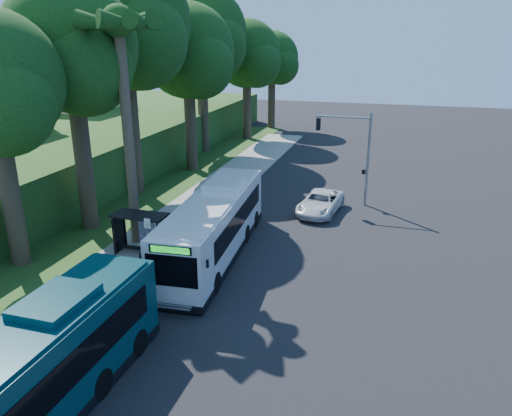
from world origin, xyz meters
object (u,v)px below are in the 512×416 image
(white_bus, at_px, (215,224))
(teal_bus, at_px, (21,384))
(pickup, at_px, (320,203))
(bus_shelter, at_px, (138,225))

(white_bus, height_order, teal_bus, white_bus)
(white_bus, relative_size, pickup, 2.49)
(bus_shelter, bearing_deg, pickup, 48.40)
(teal_bus, height_order, pickup, teal_bus)
(teal_bus, bearing_deg, bus_shelter, 104.80)
(bus_shelter, relative_size, pickup, 0.59)
(white_bus, relative_size, teal_bus, 1.02)
(bus_shelter, distance_m, pickup, 13.71)
(bus_shelter, xyz_separation_m, pickup, (9.07, 10.22, -1.05))
(teal_bus, relative_size, pickup, 2.43)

